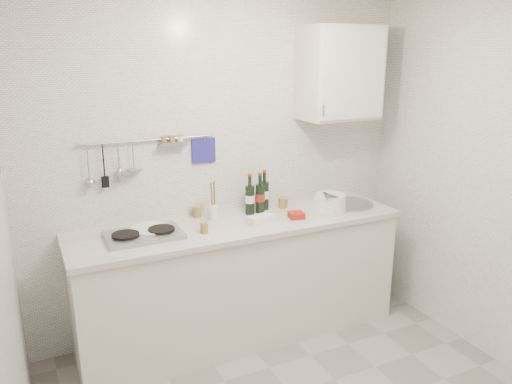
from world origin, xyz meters
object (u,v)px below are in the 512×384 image
at_px(plate_stack_hob, 149,230).
at_px(plate_stack_sink, 329,203).
at_px(wall_cabinet, 340,73).
at_px(wine_bottles, 258,192).
at_px(utensil_crock, 214,210).

distance_m(plate_stack_hob, plate_stack_sink, 1.39).
distance_m(wall_cabinet, plate_stack_sink, 1.00).
bearing_deg(wine_bottles, plate_stack_hob, -174.10).
bearing_deg(utensil_crock, plate_stack_sink, -12.12).
height_order(wine_bottles, utensil_crock, wine_bottles).
xyz_separation_m(wine_bottles, utensil_crock, (-0.37, -0.01, -0.09)).
xyz_separation_m(plate_stack_sink, wine_bottles, (-0.51, 0.20, 0.10)).
xyz_separation_m(plate_stack_sink, utensil_crock, (-0.88, 0.19, 0.01)).
bearing_deg(plate_stack_sink, wall_cabinet, 45.74).
bearing_deg(wine_bottles, utensil_crock, -178.27).
height_order(plate_stack_hob, plate_stack_sink, plate_stack_sink).
relative_size(wall_cabinet, plate_stack_sink, 2.29).
distance_m(wall_cabinet, plate_stack_hob, 1.85).
relative_size(wall_cabinet, plate_stack_hob, 2.46).
relative_size(wine_bottles, utensil_crock, 1.06).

